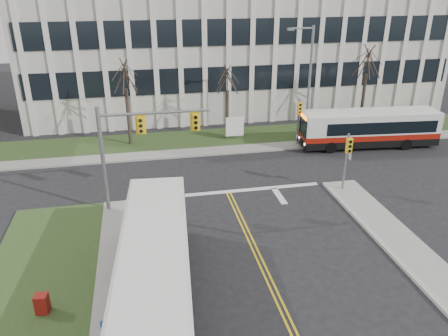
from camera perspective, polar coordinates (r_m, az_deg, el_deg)
ground at (r=20.87m, az=5.24°, el=-13.03°), size 120.00×120.00×0.00m
sidewalk_cross at (r=35.04m, az=6.21°, el=2.76°), size 44.00×1.60×0.14m
building_lawn at (r=37.56m, az=4.96°, el=4.23°), size 44.00×5.00×0.12m
office_building at (r=47.54m, az=1.12°, el=15.75°), size 40.00×16.00×12.00m
mast_arm_signal at (r=24.56m, az=-11.89°, el=3.64°), size 6.11×0.38×6.20m
signal_pole_near at (r=27.81m, az=15.80°, el=1.74°), size 0.34×0.39×3.80m
signal_pole_far at (r=35.15m, az=9.74°, el=6.81°), size 0.34×0.39×3.80m
streetlight at (r=35.52m, az=10.87°, el=11.39°), size 2.15×0.25×9.20m
directory_sign at (r=36.14m, az=1.41°, el=5.39°), size 1.50×0.12×2.00m
tree_left at (r=34.71m, az=-12.82°, el=11.49°), size 1.80×1.80×7.70m
tree_mid at (r=35.73m, az=0.42°, el=11.36°), size 1.80×1.80×6.82m
tree_right at (r=39.54m, az=18.25°, el=12.91°), size 1.80×1.80×8.25m
bus_main at (r=17.73m, az=-8.93°, el=-14.27°), size 3.60×12.25×3.22m
bus_cross at (r=36.53m, az=18.42°, el=4.81°), size 10.94×3.23×2.88m
newspaper_box_blue at (r=17.59m, az=-14.69°, el=-20.08°), size 0.64×0.61×0.95m
newspaper_box_red at (r=19.58m, az=-22.65°, el=-16.16°), size 0.55×0.51×0.95m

